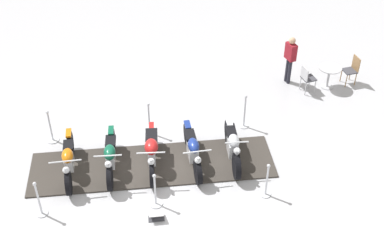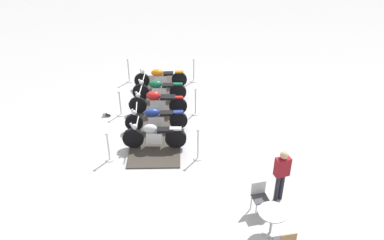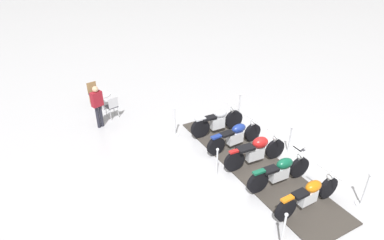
% 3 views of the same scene
% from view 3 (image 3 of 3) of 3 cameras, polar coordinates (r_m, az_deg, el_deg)
% --- Properties ---
extents(ground_plane, '(80.00, 80.00, 0.00)m').
position_cam_3_polar(ground_plane, '(10.61, 10.73, -7.65)').
color(ground_plane, '#B2B2B7').
extents(display_platform, '(6.27, 5.24, 0.04)m').
position_cam_3_polar(display_platform, '(10.60, 10.74, -7.56)').
color(display_platform, '#38332D').
rests_on(display_platform, ground_plane).
extents(motorcycle_copper, '(1.47, 1.81, 0.94)m').
position_cam_3_polar(motorcycle_copper, '(9.18, 19.75, -12.06)').
color(motorcycle_copper, black).
rests_on(motorcycle_copper, display_platform).
extents(motorcycle_forest, '(1.31, 1.84, 0.97)m').
position_cam_3_polar(motorcycle_forest, '(9.72, 15.15, -8.54)').
color(motorcycle_forest, black).
rests_on(motorcycle_forest, display_platform).
extents(motorcycle_maroon, '(1.29, 1.89, 0.98)m').
position_cam_3_polar(motorcycle_maroon, '(10.31, 11.18, -5.15)').
color(motorcycle_maroon, black).
rests_on(motorcycle_maroon, display_platform).
extents(motorcycle_navy, '(1.51, 1.77, 0.93)m').
position_cam_3_polar(motorcycle_navy, '(11.05, 7.62, -2.69)').
color(motorcycle_navy, black).
rests_on(motorcycle_navy, display_platform).
extents(motorcycle_chrome, '(1.32, 1.80, 1.02)m').
position_cam_3_polar(motorcycle_chrome, '(11.79, 4.52, -0.20)').
color(motorcycle_chrome, black).
rests_on(motorcycle_chrome, display_platform).
extents(stanchion_left_front, '(0.35, 0.35, 1.05)m').
position_cam_3_polar(stanchion_left_front, '(8.18, 15.43, -18.98)').
color(stanchion_left_front, silver).
rests_on(stanchion_left_front, ground_plane).
extents(stanchion_left_mid, '(0.31, 0.31, 1.09)m').
position_cam_3_polar(stanchion_left_mid, '(9.69, 4.32, -8.44)').
color(stanchion_left_mid, silver).
rests_on(stanchion_left_mid, ground_plane).
extents(stanchion_right_front, '(0.29, 0.29, 1.07)m').
position_cam_3_polar(stanchion_right_front, '(9.92, 27.76, -11.28)').
color(stanchion_right_front, silver).
rests_on(stanchion_right_front, ground_plane).
extents(stanchion_left_rear, '(0.28, 0.28, 1.12)m').
position_cam_3_polar(stanchion_left_rear, '(11.68, -3.01, -0.93)').
color(stanchion_left_rear, silver).
rests_on(stanchion_left_rear, ground_plane).
extents(stanchion_right_mid, '(0.34, 0.34, 1.01)m').
position_cam_3_polar(stanchion_right_mid, '(11.27, 16.52, -4.16)').
color(stanchion_right_mid, silver).
rests_on(stanchion_right_mid, ground_plane).
extents(stanchion_right_rear, '(0.28, 0.28, 1.03)m').
position_cam_3_polar(stanchion_right_rear, '(13.01, 8.22, 1.92)').
color(stanchion_right_rear, silver).
rests_on(stanchion_right_rear, ground_plane).
extents(info_placard, '(0.44, 0.42, 0.23)m').
position_cam_3_polar(info_placard, '(11.69, 18.16, -4.46)').
color(info_placard, '#333338').
rests_on(info_placard, ground_plane).
extents(cafe_table, '(0.74, 0.74, 0.74)m').
position_cam_3_polar(cafe_table, '(13.78, -15.41, 3.61)').
color(cafe_table, '#B7B7BC').
rests_on(cafe_table, ground_plane).
extents(cafe_chair_near_table, '(0.57, 0.57, 0.97)m').
position_cam_3_polar(cafe_chair_near_table, '(14.48, -16.78, 4.68)').
color(cafe_chair_near_table, olive).
rests_on(cafe_chair_near_table, ground_plane).
extents(cafe_chair_across_table, '(0.56, 0.56, 0.91)m').
position_cam_3_polar(cafe_chair_across_table, '(13.12, -13.71, 2.43)').
color(cafe_chair_across_table, '#B7B7BC').
rests_on(cafe_chair_across_table, ground_plane).
extents(bystander_person, '(0.45, 0.41, 1.66)m').
position_cam_3_polar(bystander_person, '(12.42, -16.15, 2.84)').
color(bystander_person, '#23232D').
rests_on(bystander_person, ground_plane).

